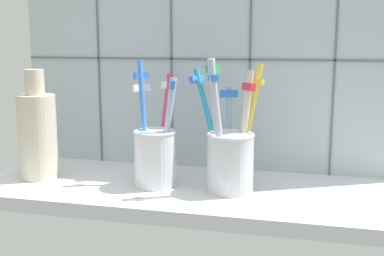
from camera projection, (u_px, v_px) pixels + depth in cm
name	position (u px, v px, depth cm)	size (l,w,h in cm)	color
counter_slab	(193.00, 193.00, 71.42)	(64.00, 22.00, 2.00)	silver
tile_wall_back	(211.00, 42.00, 79.00)	(64.00, 2.20, 45.00)	#B2C1CC
toothbrush_cup_left	(155.00, 152.00, 71.10)	(7.96, 10.35, 18.00)	white
toothbrush_cup_right	(230.00, 154.00, 68.51)	(10.31, 9.16, 18.51)	silver
ceramic_vase	(37.00, 133.00, 74.65)	(5.76, 5.76, 16.58)	beige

